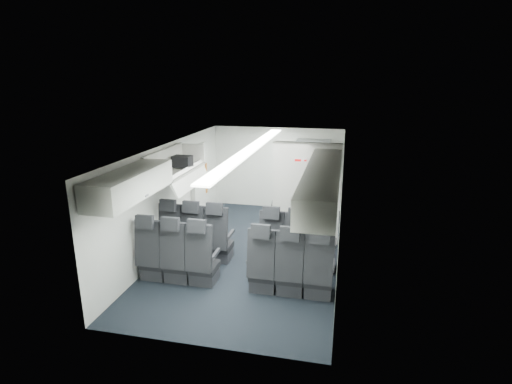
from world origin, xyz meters
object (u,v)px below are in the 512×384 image
at_px(boarding_door, 200,183).
at_px(flight_attendant, 281,189).
at_px(seat_row_front, 245,244).
at_px(galley_unit, 312,177).
at_px(seat_row_mid, 232,265).
at_px(carry_on_bag, 182,161).

height_order(boarding_door, flight_attendant, boarding_door).
height_order(seat_row_front, flight_attendant, flight_attendant).
bearing_deg(boarding_door, galley_unit, 24.28).
bearing_deg(seat_row_front, seat_row_mid, -90.00).
xyz_separation_m(seat_row_mid, flight_attendant, (0.30, 3.19, 0.46)).
relative_size(seat_row_front, flight_attendant, 1.93).
bearing_deg(seat_row_mid, boarding_door, 118.77).
xyz_separation_m(seat_row_mid, carry_on_bag, (-1.39, 1.40, 1.41)).
bearing_deg(carry_on_bag, seat_row_mid, -42.99).
height_order(galley_unit, carry_on_bag, carry_on_bag).
height_order(seat_row_mid, boarding_door, boarding_door).
relative_size(galley_unit, carry_on_bag, 5.22).
bearing_deg(carry_on_bag, galley_unit, 51.98).
bearing_deg(galley_unit, seat_row_front, -106.28).
bearing_deg(seat_row_front, carry_on_bag, 160.19).
distance_m(galley_unit, flight_attendant, 1.16).
distance_m(galley_unit, boarding_door, 2.84).
distance_m(seat_row_front, carry_on_bag, 2.04).
height_order(seat_row_front, boarding_door, boarding_door).
xyz_separation_m(seat_row_mid, galley_unit, (0.95, 4.15, 0.55)).
height_order(seat_row_mid, carry_on_bag, carry_on_bag).
relative_size(seat_row_mid, galley_unit, 1.75).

